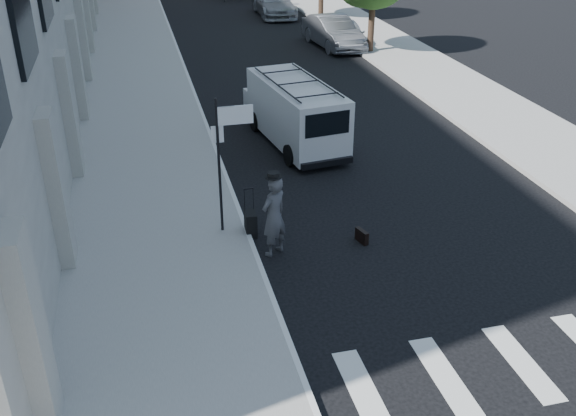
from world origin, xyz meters
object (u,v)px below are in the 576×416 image
cargo_van (294,111)px  parked_car_a (347,34)px  parked_car_b (333,32)px  parked_car_c (274,3)px  briefcase (362,236)px  businessman (274,216)px  suitcase (251,224)px

cargo_van → parked_car_a: size_ratio=1.36×
cargo_van → parked_car_b: (5.37, 12.78, -0.29)m
cargo_van → parked_car_a: bearing=56.2°
parked_car_b → parked_car_c: size_ratio=0.90×
parked_car_b → parked_car_c: 9.22m
briefcase → parked_car_b: parked_car_b is taller
briefcase → parked_car_c: parked_car_c is taller
briefcase → parked_car_b: bearing=59.0°
businessman → suitcase: businessman is taller
parked_car_b → parked_car_c: bearing=91.4°
suitcase → cargo_van: size_ratio=0.22×
cargo_van → parked_car_a: 13.82m
cargo_van → parked_car_c: bearing=71.2°
parked_car_b → businessman: bearing=-116.9°
suitcase → parked_car_b: size_ratio=0.25×
cargo_van → parked_car_a: (6.03, 12.43, -0.38)m
briefcase → parked_car_a: 20.38m
briefcase → parked_car_a: parked_car_a is taller
briefcase → cargo_van: bearing=74.1°
parked_car_b → suitcase: bearing=-118.9°
suitcase → cargo_van: bearing=68.2°
parked_car_c → parked_car_b: bearing=-81.9°
businessman → parked_car_a: businessman is taller
parked_car_a → businessman: bearing=-106.0°
parked_car_a → parked_car_c: bearing=107.8°
parked_car_a → parked_car_b: parked_car_b is taller
parked_car_a → cargo_van: bearing=-108.7°
businessman → parked_car_c: (6.51, 28.95, -0.23)m
cargo_van → parked_car_b: cargo_van is taller
parked_car_b → cargo_van: bearing=-118.5°
businessman → parked_car_b: businessman is taller
parked_car_a → parked_car_c: (-1.80, 9.50, 0.07)m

